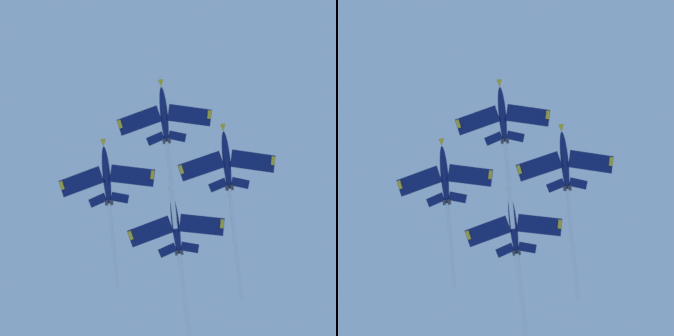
% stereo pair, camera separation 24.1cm
% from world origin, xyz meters
% --- Properties ---
extents(jet_lead, '(22.26, 23.30, 14.45)m').
position_xyz_m(jet_lead, '(20.18, -17.38, 134.56)').
color(jet_lead, navy).
extents(jet_left_wing, '(24.63, 26.24, 15.50)m').
position_xyz_m(jet_left_wing, '(4.57, -17.34, 128.90)').
color(jet_left_wing, navy).
extents(jet_right_wing, '(21.92, 22.71, 13.33)m').
position_xyz_m(jet_right_wing, '(23.58, -33.16, 129.38)').
color(jet_right_wing, navy).
extents(jet_slot, '(25.56, 26.42, 15.21)m').
position_xyz_m(jet_slot, '(4.61, -34.78, 124.52)').
color(jet_slot, navy).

